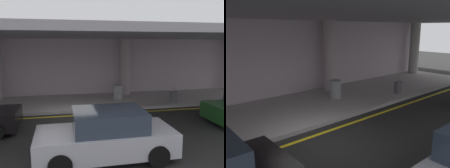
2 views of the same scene
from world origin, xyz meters
The scene contains 9 objects.
ground_plane centered at (0.00, 0.00, 0.00)m, with size 60.00×60.00×0.00m, color black.
sidewalk centered at (0.00, 3.10, 0.07)m, with size 26.00×4.20×0.15m, color #A7A19F.
lane_stripe_yellow centered at (0.00, 0.57, 0.00)m, with size 26.00×0.14×0.01m, color yellow.
support_column_left_mid centered at (4.00, 4.55, 1.97)m, with size 0.70×0.70×3.65m, color #AE9B9F.
ceiling_overhang centered at (0.00, 2.60, 3.95)m, with size 28.00×13.20×0.30m, color #9A949C.
terminal_back_wall centered at (0.00, 5.35, 1.90)m, with size 26.00×0.30×3.80m, color #BAA9B3.
car_silver centered at (1.04, -4.21, 0.71)m, with size 4.10×1.92×1.50m.
suitcase_upright_primary centered at (6.12, 1.69, 0.46)m, with size 0.36×0.22×0.90m.
trash_bin_steel centered at (3.19, 3.15, 0.57)m, with size 0.56×0.56×0.85m, color gray.
Camera 1 is at (-0.27, -11.14, 3.40)m, focal length 39.48 mm.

